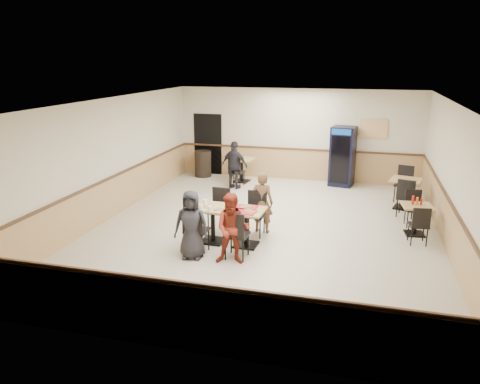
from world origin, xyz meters
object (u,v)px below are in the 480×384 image
(pepsi_cooler, at_px, (342,156))
(side_table_far, at_px, (405,189))
(diner_woman_right, at_px, (233,229))
(side_table_near, at_px, (416,215))
(diner_woman_left, at_px, (191,225))
(trash_bin, at_px, (203,164))
(back_table, at_px, (242,166))
(main_table, at_px, (229,220))
(diner_man_opposite, at_px, (262,203))
(lone_diner, at_px, (235,165))

(pepsi_cooler, bearing_deg, side_table_far, -38.92)
(diner_woman_right, distance_m, side_table_near, 4.47)
(diner_woman_left, xyz_separation_m, side_table_near, (4.51, 2.55, -0.24))
(pepsi_cooler, xyz_separation_m, trash_bin, (-4.66, -0.04, -0.50))
(diner_woman_left, distance_m, back_table, 6.21)
(diner_woman_left, relative_size, side_table_near, 1.93)
(main_table, bearing_deg, diner_woman_left, -117.90)
(diner_woman_right, bearing_deg, trash_bin, 106.06)
(diner_man_opposite, xyz_separation_m, side_table_far, (3.34, 2.72, -0.17))
(trash_bin, bearing_deg, lone_diner, -39.87)
(back_table, height_order, pepsi_cooler, pepsi_cooler)
(main_table, relative_size, trash_bin, 1.76)
(main_table, height_order, diner_woman_right, diner_woman_right)
(diner_woman_left, xyz_separation_m, side_table_far, (4.40, 4.53, -0.16))
(side_table_near, bearing_deg, trash_bin, 148.76)
(diner_man_opposite, xyz_separation_m, lone_diner, (-1.63, 3.48, 0.03))
(back_table, relative_size, trash_bin, 0.91)
(diner_man_opposite, relative_size, side_table_far, 1.54)
(side_table_near, bearing_deg, diner_woman_left, -150.55)
(side_table_near, bearing_deg, back_table, 144.51)
(back_table, bearing_deg, diner_woman_right, -76.88)
(back_table, xyz_separation_m, trash_bin, (-1.47, 0.35, -0.07))
(main_table, distance_m, diner_woman_right, 1.02)
(diner_woman_right, xyz_separation_m, side_table_near, (3.64, 2.58, -0.25))
(main_table, relative_size, diner_woman_left, 1.10)
(main_table, height_order, diner_man_opposite, diner_man_opposite)
(main_table, xyz_separation_m, diner_woman_right, (0.34, -0.94, 0.17))
(main_table, relative_size, diner_man_opposite, 1.09)
(main_table, xyz_separation_m, diner_woman_left, (-0.53, -0.91, 0.16))
(diner_woman_right, xyz_separation_m, diner_man_opposite, (0.19, 1.85, -0.00))
(side_table_near, xyz_separation_m, back_table, (-5.09, 3.63, 0.04))
(side_table_far, bearing_deg, trash_bin, 162.79)
(lone_diner, distance_m, trash_bin, 1.94)
(diner_woman_right, distance_m, pepsi_cooler, 6.84)
(lone_diner, height_order, pepsi_cooler, pepsi_cooler)
(diner_woman_left, relative_size, diner_man_opposite, 0.99)
(diner_woman_left, distance_m, side_table_near, 5.19)
(back_table, bearing_deg, pepsi_cooler, 7.02)
(side_table_near, distance_m, side_table_far, 1.99)
(back_table, height_order, trash_bin, trash_bin)
(diner_man_opposite, xyz_separation_m, pepsi_cooler, (1.56, 4.75, 0.23))
(diner_woman_left, xyz_separation_m, diner_woman_right, (0.87, -0.04, 0.01))
(diner_woman_right, relative_size, side_table_near, 1.95)
(lone_diner, bearing_deg, diner_man_opposite, 129.31)
(lone_diner, bearing_deg, main_table, 118.30)
(main_table, distance_m, lone_diner, 4.53)
(diner_woman_right, bearing_deg, diner_woman_left, 169.70)
(side_table_near, bearing_deg, pepsi_cooler, 115.27)
(diner_woman_right, distance_m, lone_diner, 5.53)
(lone_diner, bearing_deg, back_table, -75.82)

